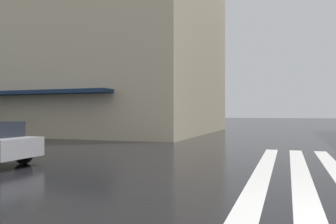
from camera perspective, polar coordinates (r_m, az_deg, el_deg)
name	(u,v)px	position (r m, az deg, el deg)	size (l,w,h in m)	color
haussmann_block_mid	(73,13)	(33.71, -15.87, 15.80)	(17.93, 25.46, 22.36)	beige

